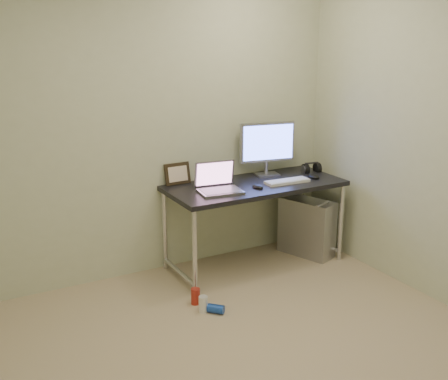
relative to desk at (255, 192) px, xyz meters
The scene contains 17 objects.
floor 1.79m from the desk, 121.61° to the right, with size 3.50×3.50×0.00m, color tan.
wall_back 1.10m from the desk, 158.81° to the left, with size 3.50×0.02×2.50m, color beige.
desk is the anchor object (origin of this frame).
tower_computer 0.68m from the desk, ahead, with size 0.38×0.55×0.56m.
cable_a 0.64m from the desk, 29.91° to the left, with size 0.01×0.01×0.70m, color black.
cable_b 0.71m from the desk, 24.39° to the left, with size 0.01×0.01×0.72m, color black.
can_red 1.09m from the desk, 151.57° to the right, with size 0.07×0.07×0.13m, color #AC291D.
can_white 1.15m from the desk, 144.44° to the right, with size 0.07×0.07×0.12m, color white.
can_blue 1.15m from the desk, 138.87° to the right, with size 0.07×0.07×0.12m, color #1A41A7.
laptop 0.41m from the desk, behind, with size 0.38×0.32×0.24m.
monitor 0.48m from the desk, 37.99° to the left, with size 0.51×0.19×0.48m.
keyboard 0.30m from the desk, 24.52° to the right, with size 0.40×0.13×0.02m, color silver.
mouse_right 0.57m from the desk, 10.48° to the right, with size 0.08×0.13×0.04m, color black.
mouse_left 0.18m from the desk, 113.58° to the right, with size 0.07×0.11×0.04m, color black.
headphones 0.69m from the desk, ahead, with size 0.18×0.11×0.11m.
picture_frame 0.69m from the desk, 152.69° to the left, with size 0.23×0.03×0.18m, color black.
webcam 0.48m from the desk, 147.89° to the left, with size 0.04×0.03×0.11m.
Camera 1 is at (-1.62, -2.53, 2.04)m, focal length 45.00 mm.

